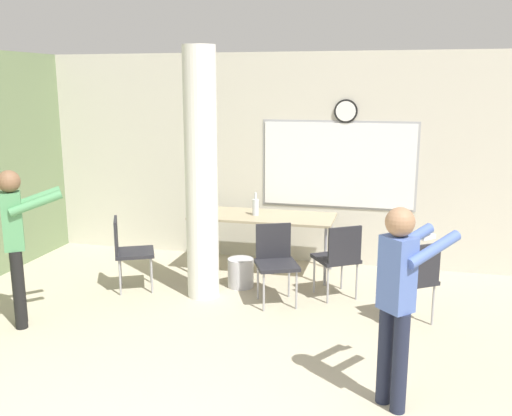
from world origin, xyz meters
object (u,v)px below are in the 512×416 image
(bottle_on_table, at_px, (256,207))
(chair_table_front, at_px, (276,258))
(folding_table, at_px, (263,219))
(person_watching_back, at_px, (17,236))
(chair_near_pillar, at_px, (128,248))
(person_playing_side, at_px, (399,292))
(chair_table_right, at_px, (339,255))
(chair_mid_room, at_px, (413,276))

(bottle_on_table, distance_m, chair_table_front, 1.11)
(folding_table, relative_size, person_watching_back, 1.14)
(chair_near_pillar, bearing_deg, person_playing_side, -30.60)
(folding_table, relative_size, chair_table_right, 2.09)
(chair_table_front, bearing_deg, chair_near_pillar, -178.64)
(folding_table, bearing_deg, chair_mid_room, -33.53)
(chair_table_front, relative_size, chair_mid_room, 1.00)
(bottle_on_table, bearing_deg, folding_table, 16.28)
(folding_table, height_order, chair_mid_room, chair_mid_room)
(bottle_on_table, distance_m, person_playing_side, 3.32)
(chair_table_front, relative_size, chair_near_pillar, 1.00)
(chair_table_right, relative_size, person_watching_back, 0.55)
(bottle_on_table, height_order, chair_mid_room, bottle_on_table)
(chair_table_front, distance_m, chair_table_right, 0.72)
(folding_table, distance_m, chair_mid_room, 2.22)
(folding_table, xyz_separation_m, chair_mid_room, (1.84, -1.22, -0.20))
(chair_table_front, bearing_deg, person_watching_back, -152.34)
(chair_near_pillar, bearing_deg, chair_table_front, 1.36)
(person_watching_back, bearing_deg, chair_mid_room, 14.39)
(folding_table, xyz_separation_m, bottle_on_table, (-0.09, -0.03, 0.16))
(folding_table, height_order, chair_table_right, chair_table_right)
(folding_table, distance_m, person_playing_side, 3.30)
(chair_near_pillar, relative_size, chair_mid_room, 1.00)
(chair_table_right, xyz_separation_m, chair_mid_room, (0.80, -0.52, 0.00))
(chair_table_right, bearing_deg, chair_table_front, -157.80)
(chair_near_pillar, relative_size, chair_table_right, 1.00)
(chair_table_right, distance_m, person_watching_back, 3.39)
(bottle_on_table, xyz_separation_m, chair_table_right, (1.13, -0.67, -0.36))
(chair_mid_room, relative_size, person_watching_back, 0.55)
(bottle_on_table, xyz_separation_m, person_watching_back, (-1.88, -2.17, 0.06))
(bottle_on_table, bearing_deg, chair_table_right, -30.67)
(chair_table_front, xyz_separation_m, chair_near_pillar, (-1.76, -0.04, 0.00))
(bottle_on_table, xyz_separation_m, chair_near_pillar, (-1.29, -0.99, -0.36))
(folding_table, relative_size, chair_table_front, 2.09)
(chair_table_right, height_order, person_watching_back, person_watching_back)
(folding_table, height_order, person_watching_back, person_watching_back)
(chair_near_pillar, bearing_deg, chair_mid_room, -3.71)
(folding_table, xyz_separation_m, chair_table_right, (1.04, -0.70, -0.20))
(chair_table_front, distance_m, chair_mid_room, 1.49)
(chair_near_pillar, relative_size, person_watching_back, 0.55)
(bottle_on_table, relative_size, person_playing_side, 0.19)
(person_watching_back, bearing_deg, person_playing_side, -9.72)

